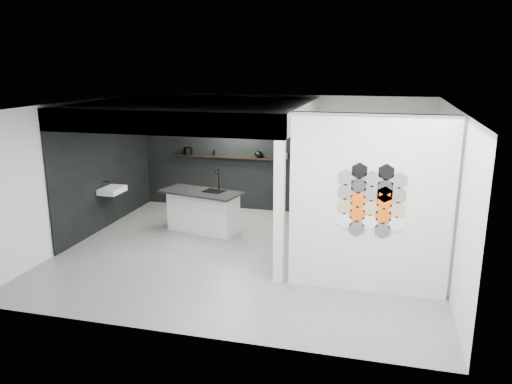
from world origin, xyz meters
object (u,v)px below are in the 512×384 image
at_px(partition_panel, 369,205).
at_px(glass_bowl, 285,157).
at_px(glass_vase, 285,156).
at_px(utensil_cup, 189,152).
at_px(kettle, 259,154).
at_px(wall_basin, 112,190).
at_px(bottle_dark, 214,153).
at_px(kitchen_island, 203,210).
at_px(stockpot, 188,151).

height_order(partition_panel, glass_bowl, partition_panel).
distance_m(glass_vase, utensil_cup, 2.44).
xyz_separation_m(kettle, glass_bowl, (0.65, 0.00, -0.04)).
xyz_separation_m(glass_bowl, utensil_cup, (-2.44, 0.00, 0.01)).
bearing_deg(utensil_cup, glass_bowl, 0.00).
height_order(partition_panel, kettle, partition_panel).
distance_m(wall_basin, glass_vase, 4.01).
xyz_separation_m(kettle, bottle_dark, (-1.13, 0.00, -0.01)).
height_order(kitchen_island, utensil_cup, utensil_cup).
height_order(wall_basin, glass_bowl, glass_bowl).
bearing_deg(partition_panel, stockpot, 139.50).
bearing_deg(utensil_cup, wall_basin, -114.76).
height_order(wall_basin, stockpot, stockpot).
bearing_deg(partition_panel, glass_bowl, 118.23).
distance_m(glass_bowl, glass_vase, 0.03).
bearing_deg(glass_vase, utensil_cup, 180.00).
distance_m(stockpot, kettle, 1.80).
bearing_deg(kettle, kitchen_island, -105.14).
distance_m(kitchen_island, glass_vase, 2.46).
distance_m(partition_panel, glass_vase, 4.39).
bearing_deg(partition_panel, glass_vase, 118.23).
xyz_separation_m(glass_vase, bottle_dark, (-1.78, 0.00, -0.00)).
xyz_separation_m(stockpot, glass_vase, (2.45, 0.00, -0.02)).
distance_m(partition_panel, utensil_cup, 5.94).
height_order(kettle, glass_bowl, kettle).
relative_size(partition_panel, glass_vase, 19.10).
distance_m(kitchen_island, glass_bowl, 2.45).
height_order(wall_basin, kettle, kettle).
height_order(stockpot, glass_vase, stockpot).
bearing_deg(glass_bowl, kitchen_island, -128.45).
relative_size(wall_basin, kitchen_island, 0.33).
bearing_deg(glass_vase, wall_basin, -148.65).
bearing_deg(bottle_dark, glass_vase, 0.00).
relative_size(partition_panel, kitchen_island, 1.54).
height_order(kitchen_island, glass_bowl, glass_bowl).
height_order(glass_bowl, bottle_dark, bottle_dark).
distance_m(wall_basin, kitchen_island, 2.03).
distance_m(partition_panel, bottle_dark, 5.46).
bearing_deg(kitchen_island, stockpot, 132.42).
bearing_deg(partition_panel, kitchen_island, 149.26).
bearing_deg(bottle_dark, partition_panel, -45.09).
bearing_deg(utensil_cup, kettle, 0.00).
relative_size(wall_basin, kettle, 3.15).
distance_m(wall_basin, utensil_cup, 2.33).
height_order(glass_bowl, utensil_cup, utensil_cup).
distance_m(kettle, utensil_cup, 1.79).
distance_m(glass_vase, bottle_dark, 1.78).
relative_size(kitchen_island, utensil_cup, 18.77).
bearing_deg(kitchen_island, bottle_dark, 113.77).
distance_m(kettle, glass_vase, 0.65).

